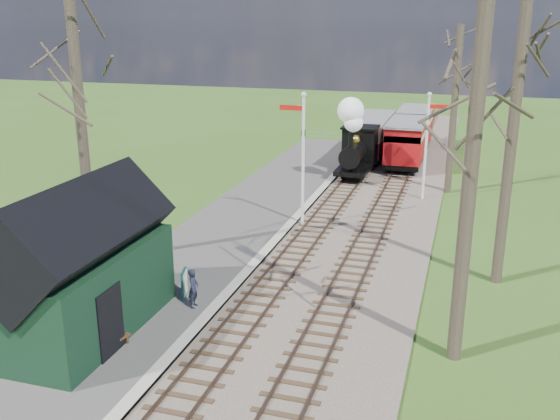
{
  "coord_description": "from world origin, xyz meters",
  "views": [
    {
      "loc": [
        6.36,
        -10.65,
        9.42
      ],
      "look_at": [
        -0.95,
        13.24,
        1.6
      ],
      "focal_mm": 40.0,
      "sensor_mm": 36.0,
      "label": 1
    }
  ],
  "objects": [
    {
      "name": "distant_hills",
      "position": [
        1.4,
        64.38,
        -16.21
      ],
      "size": [
        114.4,
        48.0,
        22.02
      ],
      "color": "#385B23",
      "rests_on": "ground"
    },
    {
      "name": "ballast_bed",
      "position": [
        1.3,
        22.0,
        0.05
      ],
      "size": [
        8.0,
        60.0,
        0.1
      ],
      "primitive_type": "cube",
      "color": "brown",
      "rests_on": "ground"
    },
    {
      "name": "track_near",
      "position": [
        0.0,
        22.0,
        0.1
      ],
      "size": [
        1.6,
        60.0,
        0.15
      ],
      "color": "brown",
      "rests_on": "ground"
    },
    {
      "name": "track_far",
      "position": [
        2.6,
        22.0,
        0.1
      ],
      "size": [
        1.6,
        60.0,
        0.15
      ],
      "color": "brown",
      "rests_on": "ground"
    },
    {
      "name": "platform",
      "position": [
        -3.5,
        14.0,
        0.1
      ],
      "size": [
        5.0,
        44.0,
        0.2
      ],
      "primitive_type": "cube",
      "color": "#474442",
      "rests_on": "ground"
    },
    {
      "name": "coping_strip",
      "position": [
        -1.2,
        14.0,
        0.1
      ],
      "size": [
        0.4,
        44.0,
        0.21
      ],
      "primitive_type": "cube",
      "color": "#B2AD9E",
      "rests_on": "ground"
    },
    {
      "name": "station_shed",
      "position": [
        -4.3,
        4.0,
        2.27
      ],
      "size": [
        3.25,
        6.3,
        4.78
      ],
      "color": "black",
      "rests_on": "platform"
    },
    {
      "name": "semaphore_near",
      "position": [
        -0.77,
        16.0,
        3.62
      ],
      "size": [
        1.22,
        0.24,
        6.22
      ],
      "color": "silver",
      "rests_on": "ground"
    },
    {
      "name": "semaphore_far",
      "position": [
        4.37,
        22.0,
        3.35
      ],
      "size": [
        1.22,
        0.24,
        5.72
      ],
      "color": "silver",
      "rests_on": "ground"
    },
    {
      "name": "bare_trees",
      "position": [
        1.33,
        10.1,
        5.21
      ],
      "size": [
        15.51,
        22.39,
        12.0
      ],
      "color": "#382D23",
      "rests_on": "ground"
    },
    {
      "name": "fence_line",
      "position": [
        0.3,
        36.0,
        0.55
      ],
      "size": [
        12.6,
        0.08,
        1.0
      ],
      "color": "slate",
      "rests_on": "ground"
    },
    {
      "name": "locomotive",
      "position": [
        -0.01,
        25.63,
        2.22
      ],
      "size": [
        1.94,
        4.53,
        4.85
      ],
      "color": "black",
      "rests_on": "ground"
    },
    {
      "name": "coach",
      "position": [
        0.0,
        31.7,
        1.62
      ],
      "size": [
        2.26,
        7.76,
        2.38
      ],
      "color": "black",
      "rests_on": "ground"
    },
    {
      "name": "red_carriage_a",
      "position": [
        2.6,
        29.37,
        1.67
      ],
      "size": [
        2.33,
        5.77,
        2.45
      ],
      "color": "black",
      "rests_on": "ground"
    },
    {
      "name": "red_carriage_b",
      "position": [
        2.6,
        34.87,
        1.67
      ],
      "size": [
        2.33,
        5.77,
        2.45
      ],
      "color": "black",
      "rests_on": "ground"
    },
    {
      "name": "sign_board",
      "position": [
        -2.47,
        7.05,
        0.69
      ],
      "size": [
        0.25,
        0.67,
        0.99
      ],
      "color": "#104B3B",
      "rests_on": "platform"
    },
    {
      "name": "bench",
      "position": [
        -3.17,
        3.09,
        0.62
      ],
      "size": [
        0.88,
        1.62,
        0.89
      ],
      "color": "#422B17",
      "rests_on": "platform"
    },
    {
      "name": "person",
      "position": [
        -1.83,
        6.43,
        0.87
      ],
      "size": [
        0.37,
        0.52,
        1.33
      ],
      "primitive_type": "imported",
      "rotation": [
        0.0,
        0.0,
        1.69
      ],
      "color": "#1B2031",
      "rests_on": "platform"
    }
  ]
}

